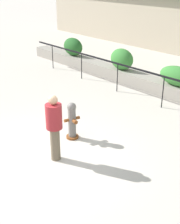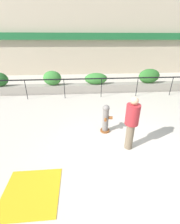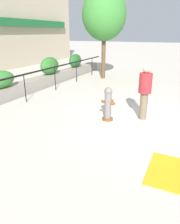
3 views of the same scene
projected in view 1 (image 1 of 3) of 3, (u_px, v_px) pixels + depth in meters
name	position (u px, v px, depth m)	size (l,w,h in m)	color
ground_plane	(45.00, 159.00, 7.92)	(120.00, 120.00, 0.00)	beige
planter_wall_low	(180.00, 93.00, 11.46)	(18.00, 0.70, 0.50)	gray
fence_railing_segment	(164.00, 80.00, 10.48)	(15.00, 0.05, 1.15)	black
hedge_bush_0	(73.00, 47.00, 15.38)	(1.20, 0.67, 0.86)	#235B23
hedge_bush_1	(122.00, 59.00, 13.17)	(1.12, 0.70, 0.89)	#387F33
hedge_bush_2	(177.00, 76.00, 11.34)	(1.46, 0.68, 0.72)	#387F33
fire_hydrant	(72.00, 120.00, 8.70)	(0.46, 0.48, 1.08)	brown
pedestrian	(54.00, 124.00, 7.52)	(0.53, 0.53, 1.73)	brown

